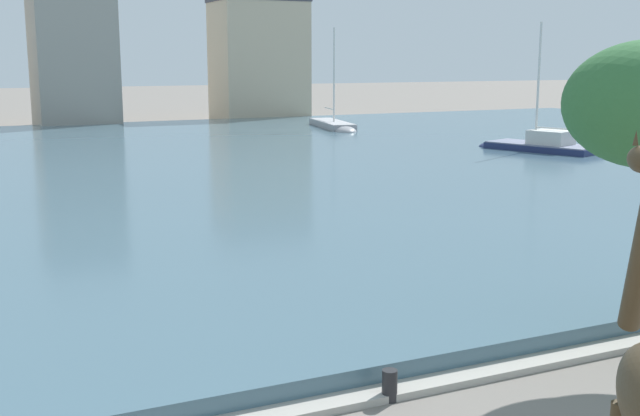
{
  "coord_description": "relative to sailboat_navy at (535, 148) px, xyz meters",
  "views": [
    {
      "loc": [
        -8.18,
        -2.13,
        5.19
      ],
      "look_at": [
        -1.49,
        12.15,
        2.2
      ],
      "focal_mm": 44.37,
      "sensor_mm": 36.0,
      "label": 1
    }
  ],
  "objects": [
    {
      "name": "mooring_bollard",
      "position": [
        -22.2,
        -23.03,
        -0.27
      ],
      "size": [
        0.24,
        0.24,
        0.5
      ],
      "primitive_type": "cylinder",
      "color": "#232326",
      "rests_on": "ground"
    },
    {
      "name": "townhouse_end_terrace",
      "position": [
        -19.15,
        30.25,
        5.18
      ],
      "size": [
        5.88,
        7.43,
        11.38
      ],
      "color": "gray",
      "rests_on": "ground"
    },
    {
      "name": "sailboat_grey",
      "position": [
        -3.75,
        16.48,
        -0.07
      ],
      "size": [
        2.98,
        7.93,
        7.27
      ],
      "color": "#939399",
      "rests_on": "ground"
    },
    {
      "name": "sailboat_navy",
      "position": [
        0.0,
        0.0,
        0.0
      ],
      "size": [
        4.29,
        7.02,
        7.05
      ],
      "color": "navy",
      "rests_on": "ground"
    },
    {
      "name": "quay_edge_coping",
      "position": [
        -19.83,
        -22.88,
        -0.46
      ],
      "size": [
        91.14,
        0.5,
        0.12
      ],
      "primitive_type": "cube",
      "color": "#ADA89E",
      "rests_on": "ground"
    },
    {
      "name": "harbor_water",
      "position": [
        -19.83,
        2.76,
        -0.31
      ],
      "size": [
        91.14,
        50.78,
        0.42
      ],
      "primitive_type": "cube",
      "color": "#476675",
      "rests_on": "ground"
    },
    {
      "name": "townhouse_wide_warehouse",
      "position": [
        -3.91,
        30.72,
        4.79
      ],
      "size": [
        7.44,
        5.66,
        10.59
      ],
      "color": "#C6B293",
      "rests_on": "ground"
    }
  ]
}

